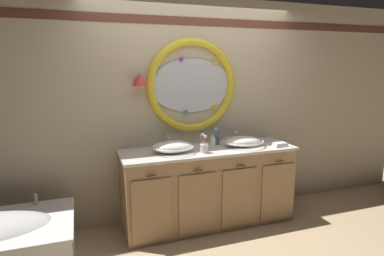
# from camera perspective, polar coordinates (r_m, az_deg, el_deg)

# --- Properties ---
(ground_plane) EXTENTS (14.00, 14.00, 0.00)m
(ground_plane) POSITION_cam_1_polar(r_m,az_deg,el_deg) (3.80, 2.97, -17.91)
(ground_plane) COLOR tan
(back_wall_assembly) EXTENTS (6.40, 0.26, 2.60)m
(back_wall_assembly) POSITION_cam_1_polar(r_m,az_deg,el_deg) (3.90, -0.13, 3.55)
(back_wall_assembly) COLOR beige
(back_wall_assembly) RESTS_ON ground_plane
(vanity_counter) EXTENTS (2.00, 0.64, 0.90)m
(vanity_counter) POSITION_cam_1_polar(r_m,az_deg,el_deg) (3.84, 2.87, -10.09)
(vanity_counter) COLOR tan
(vanity_counter) RESTS_ON ground_plane
(sink_basin_left) EXTENTS (0.45, 0.45, 0.13)m
(sink_basin_left) POSITION_cam_1_polar(r_m,az_deg,el_deg) (3.53, -3.31, -3.29)
(sink_basin_left) COLOR white
(sink_basin_left) RESTS_ON vanity_counter
(sink_basin_right) EXTENTS (0.48, 0.48, 0.11)m
(sink_basin_right) POSITION_cam_1_polar(r_m,az_deg,el_deg) (3.85, 8.98, -2.30)
(sink_basin_right) COLOR white
(sink_basin_right) RESTS_ON vanity_counter
(faucet_set_left) EXTENTS (0.23, 0.14, 0.14)m
(faucet_set_left) POSITION_cam_1_polar(r_m,az_deg,el_deg) (3.76, -4.34, -2.50)
(faucet_set_left) COLOR silver
(faucet_set_left) RESTS_ON vanity_counter
(faucet_set_right) EXTENTS (0.23, 0.13, 0.14)m
(faucet_set_right) POSITION_cam_1_polar(r_m,az_deg,el_deg) (4.06, 7.34, -1.59)
(faucet_set_right) COLOR silver
(faucet_set_right) RESTS_ON vanity_counter
(toothbrush_holder_left) EXTENTS (0.09, 0.09, 0.22)m
(toothbrush_holder_left) POSITION_cam_1_polar(r_m,az_deg,el_deg) (3.51, 2.15, -3.47)
(toothbrush_holder_left) COLOR white
(toothbrush_holder_left) RESTS_ON vanity_counter
(toothbrush_holder_right) EXTENTS (0.09, 0.09, 0.20)m
(toothbrush_holder_right) POSITION_cam_1_polar(r_m,az_deg,el_deg) (3.89, 4.25, -2.13)
(toothbrush_holder_right) COLOR slate
(toothbrush_holder_right) RESTS_ON vanity_counter
(soap_dispenser) EXTENTS (0.06, 0.07, 0.15)m
(soap_dispenser) POSITION_cam_1_polar(r_m,az_deg,el_deg) (3.72, 3.69, -2.51)
(soap_dispenser) COLOR #EFE5C6
(soap_dispenser) RESTS_ON vanity_counter
(folded_hand_towel) EXTENTS (0.16, 0.10, 0.04)m
(folded_hand_towel) POSITION_cam_1_polar(r_m,az_deg,el_deg) (3.93, 15.16, -2.82)
(folded_hand_towel) COLOR white
(folded_hand_towel) RESTS_ON vanity_counter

